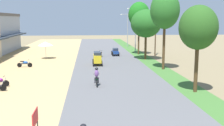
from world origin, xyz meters
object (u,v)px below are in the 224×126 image
object	(u,v)px
vendor_umbrella	(45,44)
car_van_yellow	(97,58)
median_tree_fourth	(139,15)
streetlamp_near	(136,26)
motorbike_ahead_third	(97,77)
motorbike_ahead_fourth	(101,53)
median_tree_second	(165,11)
street_signboard	(35,120)
car_sedan_blue	(115,51)
streetlamp_mid	(128,27)
median_tree_third	(146,24)
parked_motorbike_fourth	(25,63)
utility_pole_near	(156,25)
median_tree_nearest	(198,28)

from	to	relation	value
vendor_umbrella	car_van_yellow	world-z (taller)	vendor_umbrella
median_tree_fourth	car_van_yellow	world-z (taller)	median_tree_fourth
streetlamp_near	vendor_umbrella	bearing A→B (deg)	-152.50
motorbike_ahead_third	motorbike_ahead_fourth	world-z (taller)	motorbike_ahead_third
median_tree_second	car_van_yellow	distance (m)	10.19
street_signboard	motorbike_ahead_fourth	bearing A→B (deg)	80.90
median_tree_fourth	car_sedan_blue	size ratio (longest dim) A/B	3.81
vendor_umbrella	median_tree_fourth	size ratio (longest dim) A/B	0.29
streetlamp_mid	street_signboard	bearing A→B (deg)	-104.05
vendor_umbrella	motorbike_ahead_fourth	xyz separation A→B (m)	(8.26, 1.52, -1.73)
motorbike_ahead_fourth	motorbike_ahead_third	bearing A→B (deg)	-94.17
motorbike_ahead_fourth	median_tree_third	bearing A→B (deg)	-28.35
car_sedan_blue	motorbike_ahead_third	bearing A→B (deg)	-100.71
parked_motorbike_fourth	streetlamp_near	distance (m)	22.27
streetlamp_near	median_tree_second	bearing A→B (deg)	-89.38
median_tree_second	car_van_yellow	xyz separation A→B (m)	(-7.60, 3.50, -5.81)
vendor_umbrella	median_tree_fourth	distance (m)	15.73
vendor_umbrella	median_tree_third	xyz separation A→B (m)	(14.57, -1.88, 2.93)
median_tree_second	car_van_yellow	bearing A→B (deg)	155.25
motorbike_ahead_fourth	parked_motorbike_fourth	bearing A→B (deg)	-139.03
median_tree_fourth	streetlamp_near	xyz separation A→B (m)	(0.14, 3.85, -1.98)
car_sedan_blue	motorbike_ahead_fourth	xyz separation A→B (m)	(-2.35, -1.08, -0.17)
median_tree_third	median_tree_second	bearing A→B (deg)	-87.02
street_signboard	streetlamp_mid	size ratio (longest dim) A/B	0.21
streetlamp_mid	car_van_yellow	distance (m)	24.77
median_tree_second	vendor_umbrella	bearing A→B (deg)	146.86
streetlamp_mid	utility_pole_near	size ratio (longest dim) A/B	0.74
utility_pole_near	motorbike_ahead_fourth	xyz separation A→B (m)	(-8.75, -0.56, -4.34)
streetlamp_near	utility_pole_near	xyz separation A→B (m)	(2.23, -5.62, 0.33)
parked_motorbike_fourth	median_tree_fourth	size ratio (longest dim) A/B	0.21
motorbike_ahead_third	car_van_yellow	bearing A→B (deg)	87.51
median_tree_third	streetlamp_near	bearing A→B (deg)	88.68
vendor_umbrella	streetlamp_near	world-z (taller)	streetlamp_near
utility_pole_near	car_van_yellow	distance (m)	13.33
utility_pole_near	motorbike_ahead_third	world-z (taller)	utility_pole_near
median_tree_third	median_tree_fourth	bearing A→B (deg)	89.22
median_tree_third	median_tree_fourth	xyz separation A→B (m)	(0.08, 5.73, 1.32)
vendor_umbrella	median_tree_second	world-z (taller)	median_tree_second
parked_motorbike_fourth	car_sedan_blue	distance (m)	15.42
street_signboard	vendor_umbrella	bearing A→B (deg)	97.48
street_signboard	median_tree_second	world-z (taller)	median_tree_second
parked_motorbike_fourth	utility_pole_near	xyz separation A→B (m)	(18.51, 9.03, 4.36)
vendor_umbrella	median_tree_second	bearing A→B (deg)	-33.14
median_tree_third	motorbike_ahead_third	distance (m)	17.48
median_tree_second	median_tree_fourth	size ratio (longest dim) A/B	1.04
median_tree_nearest	streetlamp_mid	distance (m)	36.87
car_van_yellow	motorbike_ahead_third	xyz separation A→B (m)	(-0.46, -10.70, -0.17)
median_tree_third	motorbike_ahead_fourth	world-z (taller)	median_tree_third
street_signboard	streetlamp_near	xyz separation A→B (m)	(11.17, 35.21, 3.48)
median_tree_second	motorbike_ahead_third	distance (m)	12.35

